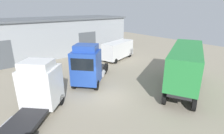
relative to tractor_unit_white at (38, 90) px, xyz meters
name	(u,v)px	position (x,y,z in m)	size (l,w,h in m)	color
ground_plane	(110,96)	(5.61, -1.33, -1.83)	(60.00, 60.00, 0.00)	gray
warehouse_building	(39,37)	(5.61, 16.84, 1.09)	(29.50, 8.85, 5.82)	#93999E
tractor_unit_white	(38,90)	(0.00, 0.00, 0.00)	(6.48, 6.47, 3.91)	silver
container_trailer_green	(185,63)	(11.93, -4.59, 0.73)	(9.20, 6.19, 4.03)	#28843D
delivery_van_white	(119,50)	(13.87, 7.00, -0.39)	(6.09, 3.54, 2.65)	silver
tractor_unit_blue	(88,66)	(5.41, 1.92, 0.14)	(6.41, 6.17, 4.18)	#2347A3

